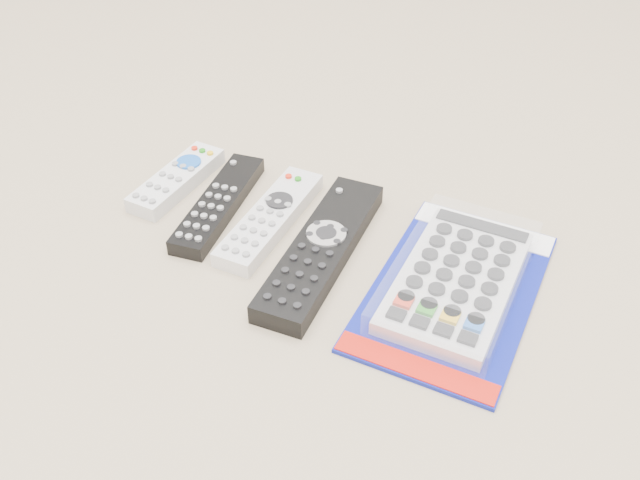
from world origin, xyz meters
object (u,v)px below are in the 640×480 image
at_px(remote_small_grey, 177,179).
at_px(remote_large_black, 321,249).
at_px(remote_slim_black, 218,204).
at_px(jumbo_remote_packaged, 456,279).
at_px(remote_silver_dvd, 270,218).

height_order(remote_small_grey, remote_large_black, remote_large_black).
bearing_deg(remote_slim_black, jumbo_remote_packaged, -9.54).
relative_size(remote_slim_black, remote_large_black, 0.78).
distance_m(remote_silver_dvd, jumbo_remote_packaged, 0.25).
bearing_deg(jumbo_remote_packaged, remote_large_black, -174.03).
bearing_deg(remote_large_black, remote_slim_black, 167.70).
bearing_deg(remote_slim_black, remote_small_grey, 156.99).
height_order(remote_large_black, jumbo_remote_packaged, jumbo_remote_packaged).
relative_size(remote_silver_dvd, jumbo_remote_packaged, 0.70).
distance_m(remote_small_grey, remote_slim_black, 0.08).
xyz_separation_m(remote_small_grey, jumbo_remote_packaged, (0.40, -0.04, 0.01)).
distance_m(remote_small_grey, remote_silver_dvd, 0.16).
distance_m(remote_slim_black, remote_silver_dvd, 0.07).
distance_m(remote_slim_black, jumbo_remote_packaged, 0.32).
height_order(remote_small_grey, remote_slim_black, same).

